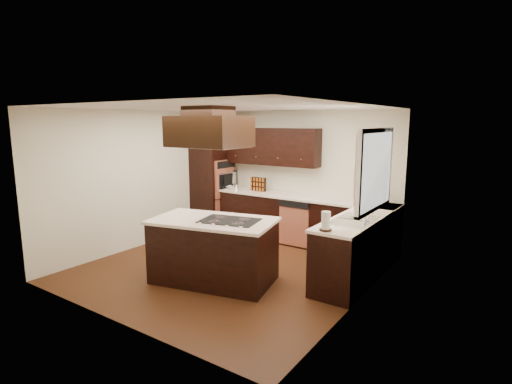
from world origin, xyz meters
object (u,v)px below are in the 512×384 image
oven_column (212,180)px  spice_rack (258,184)px  island (214,252)px  range_hood (209,132)px

oven_column → spice_rack: size_ratio=6.49×
island → range_hood: (-0.02, -0.03, 1.72)m
island → spice_rack: 2.54m
range_hood → spice_rack: size_ratio=3.21×
spice_rack → island: bearing=-67.8°
oven_column → range_hood: (1.88, -2.25, 1.10)m
island → spice_rack: bearing=95.0°
island → range_hood: size_ratio=1.60×
oven_column → range_hood: size_ratio=2.02×
oven_column → island: oven_column is taller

